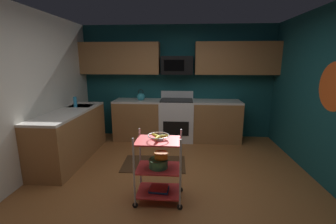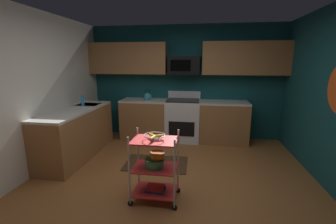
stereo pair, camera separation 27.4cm
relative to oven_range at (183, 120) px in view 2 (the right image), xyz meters
name	(u,v)px [view 2 (the right image)]	position (x,y,z in m)	size (l,w,h in m)	color
floor	(170,188)	(0.01, -2.10, -0.50)	(4.40, 4.80, 0.04)	#995B2D
wall_back	(185,82)	(0.01, 0.33, 0.82)	(4.52, 0.06, 2.60)	#14474C
wall_left	(21,95)	(-2.22, -2.10, 0.82)	(0.06, 4.80, 2.60)	silver
counter_run	(145,125)	(-0.76, -0.51, -0.01)	(3.63, 2.51, 0.92)	#9E6B3D
oven_range	(183,120)	(0.00, 0.00, 0.00)	(0.76, 0.65, 1.10)	white
upper_cabinets	(185,58)	(0.01, 0.13, 1.37)	(4.40, 0.33, 0.70)	#9E6B3D
microwave	(184,65)	(0.00, 0.10, 1.22)	(0.70, 0.39, 0.40)	black
rolling_cart	(155,167)	(-0.14, -2.43, -0.02)	(0.63, 0.42, 0.91)	silver
fruit_bowl	(155,136)	(-0.14, -2.43, 0.40)	(0.27, 0.27, 0.07)	silver
mixing_bowl_large	(155,163)	(-0.14, -2.43, 0.04)	(0.25, 0.25, 0.11)	#387F4C
mixing_bowl_small	(157,155)	(-0.11, -2.41, 0.14)	(0.18, 0.18, 0.08)	orange
book_stack	(155,188)	(-0.14, -2.43, -0.32)	(0.26, 0.19, 0.05)	#1E4C8C
kettle	(148,96)	(-0.82, 0.00, 0.52)	(0.21, 0.18, 0.26)	teal
dish_soap_bottle	(83,101)	(-1.93, -0.90, 0.54)	(0.06, 0.06, 0.20)	#2D8CBF
floor_rug	(156,163)	(-0.35, -1.38, -0.47)	(1.10, 0.70, 0.01)	#472D19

